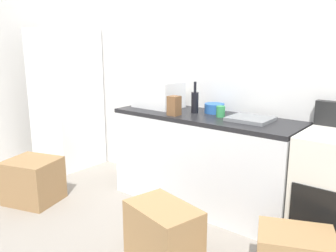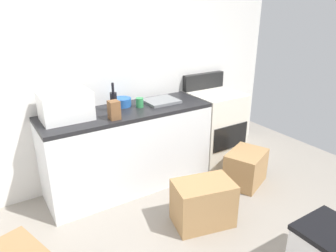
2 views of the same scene
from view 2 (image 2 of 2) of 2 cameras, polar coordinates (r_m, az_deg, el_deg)
wall_back at (r=3.40m, az=-15.14°, el=10.00°), size 5.00×0.10×2.60m
kitchen_counter at (r=3.45m, az=-7.23°, el=-4.16°), size 1.80×0.60×0.90m
stove_oven at (r=4.07m, az=8.41°, el=0.05°), size 0.60×0.61×1.10m
microwave at (r=3.10m, az=-18.22°, el=3.53°), size 0.46×0.34×0.27m
sink_basin at (r=3.51m, az=-1.29°, el=4.60°), size 0.36×0.32×0.03m
wine_bottle at (r=3.22m, az=-9.90°, el=4.49°), size 0.07×0.07×0.30m
coffee_mug at (r=3.35m, az=-5.20°, el=4.29°), size 0.08×0.08×0.10m
knife_block at (r=3.01m, az=-9.83°, el=2.89°), size 0.10×0.10×0.18m
mixing_bowl at (r=3.40m, az=-8.34°, el=4.34°), size 0.19×0.19×0.09m
cardboard_box_medium at (r=3.69m, az=14.00°, el=-7.39°), size 0.58×0.51×0.39m
cardboard_box_small at (r=2.99m, az=6.43°, el=-13.82°), size 0.61×0.47×0.43m
storage_bin at (r=2.83m, az=26.57°, el=-19.16°), size 0.46×0.36×0.38m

